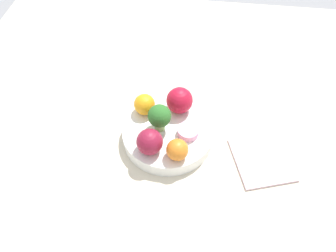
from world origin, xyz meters
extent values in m
plane|color=gray|center=(0.00, 0.00, 0.00)|extent=(6.00, 6.00, 0.00)
cube|color=beige|center=(0.00, 0.00, 0.01)|extent=(1.20, 1.20, 0.02)
cylinder|color=white|center=(0.00, 0.00, 0.04)|extent=(0.21, 0.21, 0.03)
cylinder|color=#8CB76B|center=(-0.02, 0.00, 0.07)|extent=(0.02, 0.02, 0.02)
sphere|color=#2D6B28|center=(-0.02, 0.00, 0.10)|extent=(0.05, 0.05, 0.05)
sphere|color=maroon|center=(-0.03, -0.06, 0.08)|extent=(0.06, 0.06, 0.06)
sphere|color=#B7142D|center=(0.02, 0.06, 0.09)|extent=(0.06, 0.06, 0.06)
sphere|color=orange|center=(0.03, -0.07, 0.08)|extent=(0.05, 0.05, 0.05)
sphere|color=orange|center=(-0.06, 0.04, 0.08)|extent=(0.05, 0.05, 0.05)
cylinder|color=#EA9EC6|center=(0.05, -0.01, 0.06)|extent=(0.05, 0.05, 0.02)
cube|color=beige|center=(0.22, -0.04, 0.02)|extent=(0.15, 0.16, 0.01)
camera|label=1|loc=(0.06, -0.45, 0.64)|focal=35.00mm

